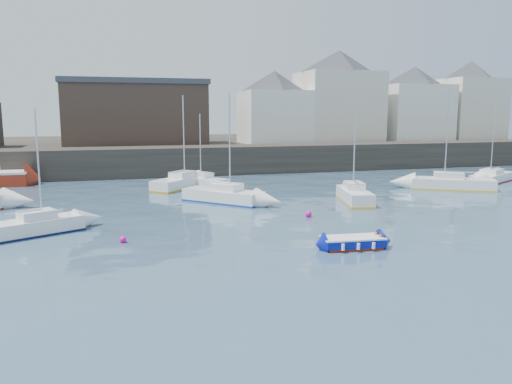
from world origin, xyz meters
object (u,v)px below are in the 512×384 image
object	(u,v)px
sailboat_a	(33,226)
sailboat_b	(224,195)
sailboat_d	(452,183)
buoy_far	(238,200)
sailboat_f	(204,181)
blue_dinghy	(353,242)
sailboat_g	(492,177)
sailboat_c	(355,195)
buoy_near	(123,243)
sailboat_h	(181,182)
buoy_mid	(308,217)

from	to	relation	value
sailboat_a	sailboat_b	distance (m)	13.97
sailboat_a	sailboat_d	xyz separation A→B (m)	(32.74, 7.61, 0.05)
sailboat_a	buoy_far	size ratio (longest dim) A/B	19.03
sailboat_f	blue_dinghy	bearing A→B (deg)	-81.92
sailboat_a	buoy_far	distance (m)	15.44
sailboat_g	sailboat_c	bearing A→B (deg)	-160.63
sailboat_a	sailboat_c	xyz separation A→B (m)	(21.59, 4.22, 0.06)
sailboat_f	buoy_near	distance (m)	19.87
sailboat_h	sailboat_d	bearing A→B (deg)	-17.88
sailboat_a	sailboat_h	bearing A→B (deg)	55.94
sailboat_g	buoy_mid	distance (m)	25.58
blue_dinghy	buoy_near	size ratio (longest dim) A/B	9.01
sailboat_g	sailboat_a	bearing A→B (deg)	-165.07
blue_dinghy	sailboat_f	size ratio (longest dim) A/B	0.49
blue_dinghy	buoy_mid	world-z (taller)	blue_dinghy
sailboat_g	buoy_mid	world-z (taller)	sailboat_g
sailboat_c	buoy_far	xyz separation A→B (m)	(-8.14, 3.35, -0.54)
sailboat_g	buoy_mid	size ratio (longest dim) A/B	19.19
sailboat_c	buoy_far	distance (m)	8.82
blue_dinghy	sailboat_a	xyz separation A→B (m)	(-15.48, 7.40, 0.16)
sailboat_c	sailboat_g	size ratio (longest dim) A/B	0.87
blue_dinghy	sailboat_h	bearing A→B (deg)	103.58
sailboat_f	buoy_near	bearing A→B (deg)	-112.56
sailboat_a	sailboat_g	size ratio (longest dim) A/B	0.85
blue_dinghy	sailboat_d	xyz separation A→B (m)	(17.26, 15.02, 0.21)
sailboat_a	sailboat_b	world-z (taller)	sailboat_b
blue_dinghy	sailboat_g	size ratio (longest dim) A/B	0.39
sailboat_b	sailboat_h	xyz separation A→B (m)	(-2.08, 8.05, 0.00)
buoy_mid	sailboat_f	bearing A→B (deg)	104.76
sailboat_f	sailboat_g	bearing A→B (deg)	-9.76
buoy_near	sailboat_f	bearing A→B (deg)	67.44
blue_dinghy	buoy_mid	xyz separation A→B (m)	(0.76, 7.58, -0.33)
sailboat_b	sailboat_c	size ratio (longest dim) A/B	1.15
buoy_near	buoy_mid	xyz separation A→B (m)	(11.60, 3.25, 0.00)
blue_dinghy	sailboat_g	world-z (taller)	sailboat_g
sailboat_d	sailboat_h	world-z (taller)	sailboat_d
sailboat_g	buoy_near	world-z (taller)	sailboat_g
sailboat_a	buoy_far	xyz separation A→B (m)	(13.45, 7.58, -0.48)
sailboat_c	buoy_mid	distance (m)	6.73
sailboat_c	sailboat_d	bearing A→B (deg)	16.91
sailboat_c	buoy_mid	world-z (taller)	sailboat_c
sailboat_c	sailboat_h	world-z (taller)	sailboat_h
sailboat_a	buoy_mid	bearing A→B (deg)	0.61
sailboat_b	buoy_mid	xyz separation A→B (m)	(4.08, -6.70, -0.53)
sailboat_f	buoy_far	xyz separation A→B (m)	(1.18, -7.69, -0.46)
sailboat_b	sailboat_g	distance (m)	27.70
sailboat_a	buoy_far	bearing A→B (deg)	29.40
sailboat_g	sailboat_f	bearing A→B (deg)	170.24
sailboat_d	sailboat_f	distance (m)	21.86
blue_dinghy	sailboat_a	distance (m)	17.16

